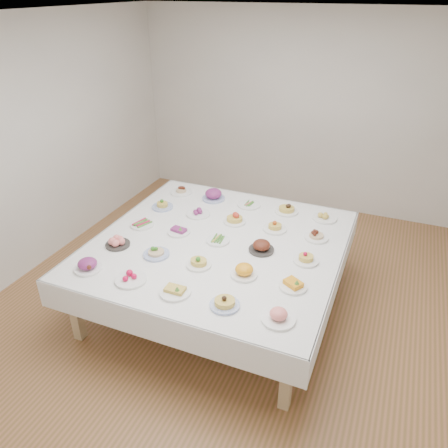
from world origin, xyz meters
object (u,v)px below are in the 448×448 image
at_px(display_table, 218,247).
at_px(dish_24, 325,216).
at_px(dish_12, 218,240).
at_px(dish_0, 87,262).

distance_m(display_table, dish_24, 1.26).
bearing_deg(dish_12, display_table, -51.79).
bearing_deg(dish_24, dish_0, -134.88).
xyz_separation_m(dish_12, dish_24, (0.89, 0.88, 0.02)).
bearing_deg(dish_12, dish_0, -134.52).
relative_size(display_table, dish_0, 8.26).
xyz_separation_m(dish_0, dish_24, (1.78, 1.79, -0.04)).
bearing_deg(dish_0, dish_24, 45.12).
distance_m(dish_12, dish_24, 1.26).
relative_size(display_table, dish_12, 10.46).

